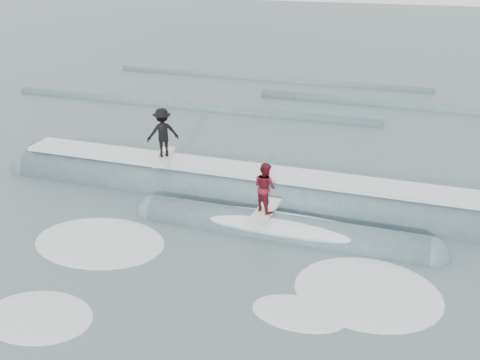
% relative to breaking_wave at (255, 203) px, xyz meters
% --- Properties ---
extents(ground, '(160.00, 160.00, 0.00)m').
position_rel_breaking_wave_xyz_m(ground, '(-0.37, -3.36, -0.05)').
color(ground, '#394F53').
rests_on(ground, ground).
extents(breaking_wave, '(20.51, 3.83, 2.10)m').
position_rel_breaking_wave_xyz_m(breaking_wave, '(0.00, 0.00, 0.00)').
color(breaking_wave, '#3A5562').
rests_on(breaking_wave, ground).
extents(surfer_black, '(1.36, 2.07, 1.93)m').
position_rel_breaking_wave_xyz_m(surfer_black, '(-3.71, 0.46, 2.03)').
color(surfer_black, silver).
rests_on(surfer_black, ground).
extents(surfer_red, '(0.99, 2.03, 1.71)m').
position_rel_breaking_wave_xyz_m(surfer_red, '(0.85, -1.74, 1.37)').
color(surfer_red, silver).
rests_on(surfer_red, ground).
extents(whitewater, '(12.08, 5.90, 0.10)m').
position_rel_breaking_wave_xyz_m(whitewater, '(0.48, -4.83, -0.05)').
color(whitewater, white).
rests_on(whitewater, ground).
extents(far_swells, '(36.47, 8.65, 0.80)m').
position_rel_breaking_wave_xyz_m(far_swells, '(-0.59, 14.29, -0.05)').
color(far_swells, '#3A5562').
rests_on(far_swells, ground).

